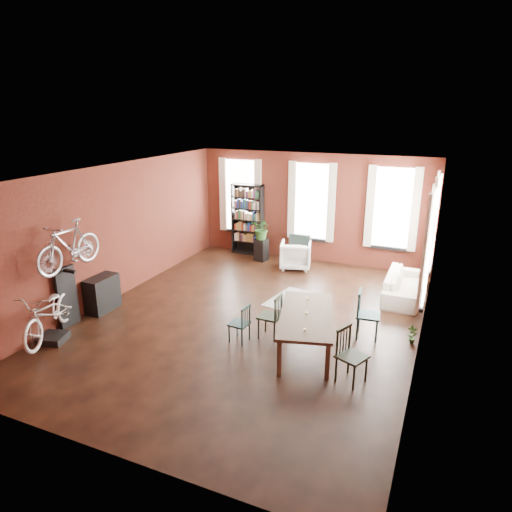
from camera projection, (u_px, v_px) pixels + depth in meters
The scene contains 19 objects.
room at pixel (272, 219), 9.81m from camera, with size 9.00×9.04×3.22m.
dining_table at pixel (306, 331), 8.69m from camera, with size 0.97×2.14×0.73m, color brown.
dining_chair_a at pixel (239, 323), 8.96m from camera, with size 0.36×0.36×0.78m, color #173231.
dining_chair_b at pixel (270, 316), 9.11m from camera, with size 0.42×0.42×0.92m, color black.
dining_chair_c at pixel (352, 356), 7.60m from camera, with size 0.44×0.44×0.96m, color black.
dining_chair_d at pixel (368, 315), 9.08m from camera, with size 0.45×0.45×0.98m, color #1B3B3C.
bookshelf at pixel (248, 219), 14.20m from camera, with size 1.00×0.32×2.20m, color black.
white_armchair at pixel (296, 254), 13.07m from camera, with size 0.84×0.78×0.86m, color silver.
cream_sofa at pixel (404, 281), 11.06m from camera, with size 2.08×0.61×0.81m, color beige.
striped_rug at pixel (291, 299), 11.03m from camera, with size 0.86×1.37×0.01m, color black.
bike_trainer at pixel (53, 338), 9.05m from camera, with size 0.49×0.49×0.14m, color black.
bike_wall_rack at pixel (67, 297), 9.55m from camera, with size 0.16×0.60×1.30m, color black.
console_table at pixel (102, 294), 10.36m from camera, with size 0.40×0.80×0.80m, color black.
plant_stand at pixel (261, 250), 13.76m from camera, with size 0.33×0.33×0.66m, color black.
plant_by_sofa at pixel (425, 278), 12.06m from camera, with size 0.32×0.57×0.26m, color #305923.
plant_small at pixel (411, 340), 8.97m from camera, with size 0.20×0.38×0.14m, color #2A5722.
bicycle_floor at pixel (46, 291), 8.70m from camera, with size 0.66×1.00×1.90m, color beige.
bicycle_hung at pixel (67, 230), 8.99m from camera, with size 0.47×1.00×1.66m, color #A5A8AD.
plant_on_stand at pixel (262, 231), 13.56m from camera, with size 0.60×0.66×0.52m, color #2A5421.
Camera 1 is at (3.74, -8.30, 4.44)m, focal length 32.00 mm.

